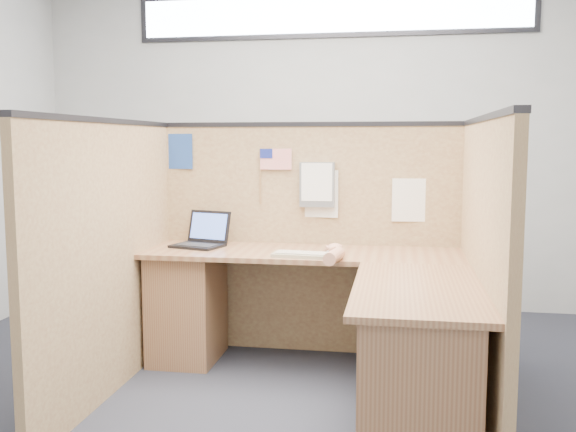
% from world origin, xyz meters
% --- Properties ---
extents(floor, '(5.00, 5.00, 0.00)m').
position_xyz_m(floor, '(0.00, 0.00, 0.00)').
color(floor, black).
rests_on(floor, ground).
extents(wall_back, '(5.00, 0.00, 5.00)m').
position_xyz_m(wall_back, '(0.00, 2.25, 1.40)').
color(wall_back, '#ABAEB0').
rests_on(wall_back, floor).
extents(wall_front, '(5.00, 0.00, 5.00)m').
position_xyz_m(wall_front, '(0.00, -2.25, 1.40)').
color(wall_front, '#ABAEB0').
rests_on(wall_front, floor).
extents(clerestory_window, '(3.30, 0.04, 0.38)m').
position_xyz_m(clerestory_window, '(0.00, 2.23, 2.45)').
color(clerestory_window, '#232328').
rests_on(clerestory_window, wall_back).
extents(cubicle_partitions, '(2.06, 1.83, 1.53)m').
position_xyz_m(cubicle_partitions, '(0.00, 0.43, 0.77)').
color(cubicle_partitions, brown).
rests_on(cubicle_partitions, floor).
extents(l_desk, '(1.95, 1.75, 0.73)m').
position_xyz_m(l_desk, '(0.18, 0.29, 0.39)').
color(l_desk, brown).
rests_on(l_desk, floor).
extents(laptop, '(0.35, 0.37, 0.22)m').
position_xyz_m(laptop, '(-0.69, 0.77, 0.78)').
color(laptop, black).
rests_on(laptop, l_desk).
extents(keyboard, '(0.42, 0.18, 0.03)m').
position_xyz_m(keyboard, '(0.06, 0.48, 0.74)').
color(keyboard, gray).
rests_on(keyboard, l_desk).
extents(mouse, '(0.12, 0.08, 0.05)m').
position_xyz_m(mouse, '(0.21, 0.54, 0.75)').
color(mouse, silver).
rests_on(mouse, l_desk).
extents(hand_forearm, '(0.11, 0.40, 0.08)m').
position_xyz_m(hand_forearm, '(0.22, 0.40, 0.77)').
color(hand_forearm, tan).
rests_on(hand_forearm, l_desk).
extents(blue_poster, '(0.18, 0.02, 0.24)m').
position_xyz_m(blue_poster, '(-0.88, 0.97, 1.34)').
color(blue_poster, navy).
rests_on(blue_poster, cubicle_partitions).
extents(american_flag, '(0.21, 0.01, 0.37)m').
position_xyz_m(american_flag, '(-0.25, 0.96, 1.27)').
color(american_flag, olive).
rests_on(american_flag, cubicle_partitions).
extents(file_holder, '(0.23, 0.05, 0.29)m').
position_xyz_m(file_holder, '(0.06, 0.94, 1.13)').
color(file_holder, slate).
rests_on(file_holder, cubicle_partitions).
extents(paper_left, '(0.24, 0.02, 0.31)m').
position_xyz_m(paper_left, '(0.07, 0.97, 1.06)').
color(paper_left, white).
rests_on(paper_left, cubicle_partitions).
extents(paper_right, '(0.22, 0.02, 0.28)m').
position_xyz_m(paper_right, '(0.65, 0.97, 1.03)').
color(paper_right, white).
rests_on(paper_right, cubicle_partitions).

